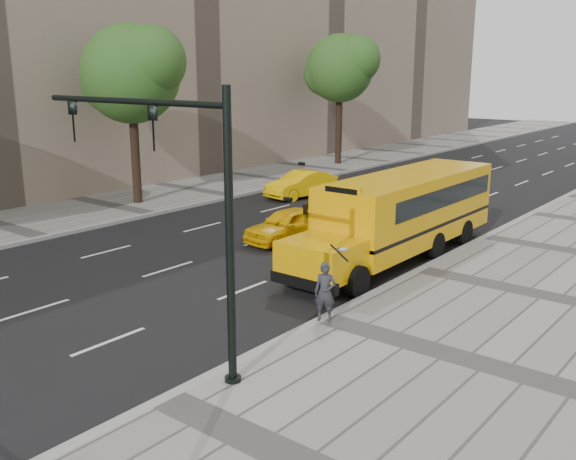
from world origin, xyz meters
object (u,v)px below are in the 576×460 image
Objects in this scene: tree_b at (132,73)px; taxi_near at (288,225)px; pedestrian at (325,292)px; tree_c at (341,68)px; taxi_far at (301,184)px; school_bus at (405,209)px; traffic_signal at (181,194)px.

tree_b is 11.85m from taxi_near.
tree_b reaches higher than pedestrian.
taxi_near is (10.27, -18.72, -6.17)m from tree_c.
taxi_near is at bearing -47.28° from taxi_far.
taxi_near is at bearing -4.12° from tree_b.
tree_c is at bearing 90.01° from tree_b.
school_bus is at bearing -25.30° from taxi_far.
tree_b is at bearing -178.87° from school_bus.
tree_b is 19.28m from traffic_signal.
school_bus is 11.86m from taxi_far.
pedestrian is at bearing -77.27° from school_bus.
tree_b is at bearing 144.68° from traffic_signal.
taxi_far is at bearing 130.81° from taxi_near.
taxi_far is at bearing 120.32° from traffic_signal.
tree_b is at bearing -89.99° from tree_c.
school_bus is at bearing 77.82° from pedestrian.
pedestrian is (16.56, -24.99, -5.88)m from tree_c.
pedestrian is at bearing -22.95° from tree_b.
pedestrian is at bearing 76.67° from traffic_signal.
tree_c is 0.79× the size of school_bus.
traffic_signal is (5.33, -10.32, 3.43)m from taxi_near.
school_bus is 7.19× the size of pedestrian.
taxi_far is at bearing 53.40° from tree_b.
taxi_far is 21.05m from traffic_signal.
school_bus is (14.91, 0.29, -4.77)m from tree_b.
pedestrian reaches higher than taxi_near.
pedestrian is (6.29, -6.27, 0.29)m from taxi_near.
tree_c reaches higher than tree_b.
tree_c is 2.35× the size of taxi_near.
tree_c is at bearing 130.13° from school_bus.
taxi_near is 0.91× the size of taxi_far.
traffic_signal is at bearing -86.51° from school_bus.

